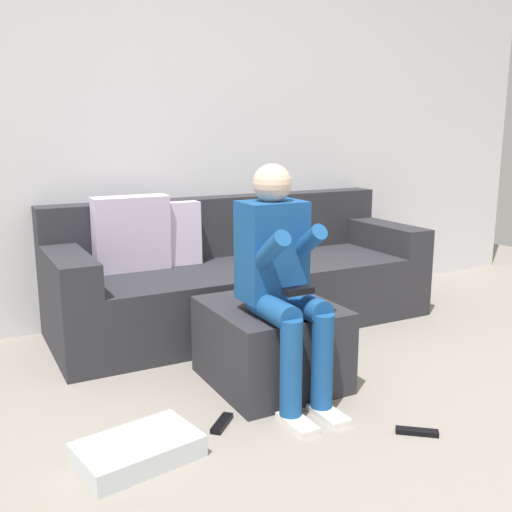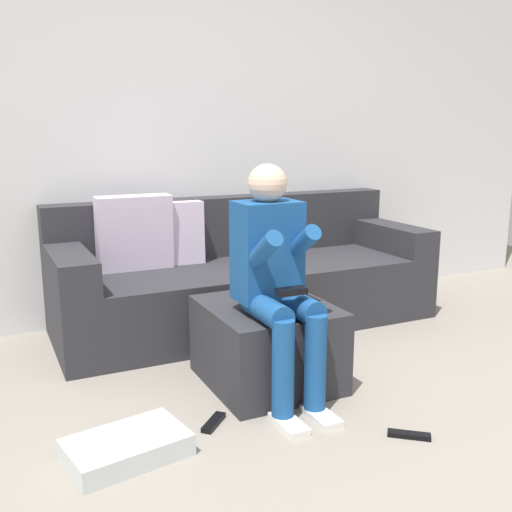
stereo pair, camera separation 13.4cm
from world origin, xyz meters
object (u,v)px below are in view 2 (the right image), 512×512
ottoman (267,344)px  storage_bin (127,447)px  person_seated (275,272)px  remote_by_storage_bin (214,422)px  couch_sectional (240,278)px  remote_near_ottoman (409,435)px

ottoman → storage_bin: 0.94m
person_seated → storage_bin: size_ratio=2.42×
storage_bin → remote_by_storage_bin: (0.41, 0.10, -0.03)m
person_seated → remote_by_storage_bin: 0.74m
storage_bin → couch_sectional: bearing=50.8°
couch_sectional → storage_bin: bearing=-129.2°
ottoman → remote_by_storage_bin: bearing=-143.7°
couch_sectional → ottoman: size_ratio=3.72×
storage_bin → remote_by_storage_bin: bearing=13.4°
couch_sectional → remote_near_ottoman: bearing=-89.4°
person_seated → remote_by_storage_bin: person_seated is taller
couch_sectional → remote_by_storage_bin: (-0.70, -1.26, -0.30)m
remote_by_storage_bin → person_seated: bearing=-25.3°
storage_bin → remote_by_storage_bin: 0.42m
person_seated → storage_bin: person_seated is taller
person_seated → ottoman: bearing=75.7°
storage_bin → remote_near_ottoman: size_ratio=2.59×
couch_sectional → person_seated: person_seated is taller
person_seated → storage_bin: 1.01m
remote_near_ottoman → ottoman: bearing=149.9°
ottoman → person_seated: bearing=-104.3°
couch_sectional → person_seated: 1.21m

